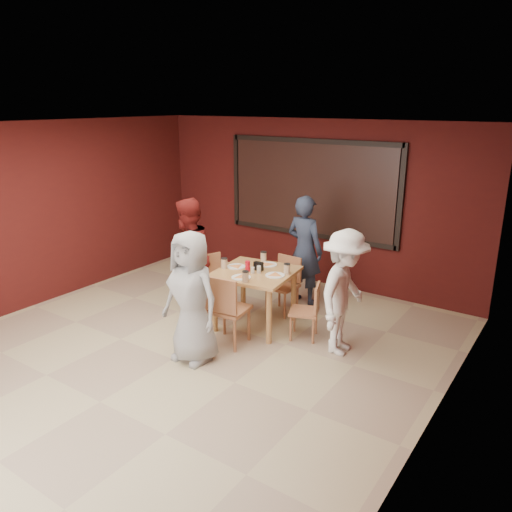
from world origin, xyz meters
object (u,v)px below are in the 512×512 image
Objects in this scene: diner_right at (344,293)px; diner_front at (191,297)px; diner_back at (305,250)px; chair_front at (226,307)px; chair_right at (309,308)px; dining_table at (255,278)px; chair_back at (285,281)px; diner_left at (188,256)px; chair_left at (212,281)px.

diner_front is at bearing 126.79° from diner_right.
diner_back is 1.68m from diner_right.
chair_front is 1.27× the size of chair_right.
dining_table reaches higher than chair_back.
diner_left is (-1.11, -0.13, 0.15)m from dining_table.
diner_back is (0.22, 2.39, 0.04)m from diner_front.
diner_back is (-0.68, 1.08, 0.42)m from chair_right.
chair_left is 1.46m from diner_front.
dining_table is 1.24m from diner_front.
chair_left is at bearing -142.60° from chair_back.
dining_table is 0.71× the size of diner_front.
diner_back is (0.92, 1.14, 0.36)m from chair_left.
chair_left is 1.51m from diner_back.
chair_left is at bearing 98.33° from diner_left.
diner_right is at bearing -9.22° from chair_right.
chair_front is at bearing -134.43° from chair_right.
chair_right is 0.44× the size of diner_left.
chair_right is (1.60, 0.06, -0.07)m from chair_left.
diner_back is at bearing 86.63° from diner_front.
diner_front is at bearing -60.47° from chair_left.
chair_front reaches higher than chair_back.
diner_front reaches higher than dining_table.
diner_back is 1.79m from diner_left.
chair_front reaches higher than chair_left.
diner_front is at bearing 28.46° from diner_left.
chair_front is 1.12m from chair_right.
diner_right is at bearing 28.49° from chair_front.
diner_back is at bearing 42.38° from diner_right.
chair_left is 1.16× the size of chair_right.
diner_left is at bearing -156.93° from chair_left.
diner_left is at bearing 89.04° from diner_right.
chair_back is 1.49m from diner_left.
chair_right is 1.63m from diner_front.
diner_back reaches higher than diner_right.
chair_front is 0.61× the size of diner_right.
dining_table is 1.13m from diner_left.
chair_right is 1.99m from diner_left.
diner_front is at bearing -93.69° from dining_table.
dining_table is 0.81m from chair_left.
diner_back is at bearing 121.08° from diner_left.
chair_right is at bearing 2.25° from chair_left.
chair_right is at bearing 45.57° from chair_front.
chair_left reaches higher than chair_back.
chair_back is 0.95m from chair_right.
chair_left reaches higher than chair_right.
chair_left is at bearing 85.68° from diner_right.
diner_right is (1.21, -1.17, -0.06)m from diner_back.
diner_left is at bearing -173.99° from chair_right.
diner_front is (-0.90, -1.30, 0.39)m from chair_right.
chair_left is at bearing 121.31° from diner_front.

